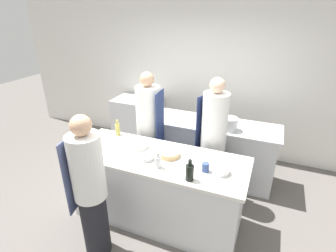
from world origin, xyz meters
The scene contains 17 objects.
ground_plane centered at (0.00, 0.00, 0.00)m, with size 16.00×16.00×0.00m, color #605B56.
wall_back centered at (0.00, 2.13, 1.40)m, with size 8.00×0.06×2.80m.
prep_counter centered at (0.00, 0.00, 0.47)m, with size 2.17×0.81×0.93m.
pass_counter centered at (0.34, 1.22, 0.47)m, with size 2.12×0.66×0.93m.
oven_range centered at (-1.22, 1.76, 0.47)m, with size 0.88×0.63×0.95m.
chef_at_prep_near centered at (-0.42, -0.74, 0.85)m, with size 0.38×0.36×1.68m.
chef_at_stove centered at (-0.44, 0.67, 0.89)m, with size 0.37×0.36×1.77m.
chef_at_pass_far centered at (0.52, 0.67, 0.90)m, with size 0.39×0.38×1.79m.
bottle_olive_oil centered at (0.11, -0.21, 1.01)m, with size 0.07×0.07×0.19m.
bottle_vinegar centered at (-0.74, 0.32, 1.02)m, with size 0.07×0.07×0.22m.
bottle_wine centered at (0.51, -0.30, 1.03)m, with size 0.09×0.09×0.24m.
bowl_mixing_large centered at (0.14, 0.06, 0.96)m, with size 0.25×0.25×0.06m.
bowl_prep_small centered at (-0.30, 0.11, 0.97)m, with size 0.23×0.23×0.08m.
bowl_ceramic_blue centered at (0.78, -0.05, 0.97)m, with size 0.20×0.20×0.07m.
bowl_wooden_salad centered at (-0.08, -0.10, 0.96)m, with size 0.17×0.17×0.05m.
cup centered at (0.62, -0.09, 0.98)m, with size 0.08×0.08×0.10m.
stockpot centered at (0.66, 1.07, 1.03)m, with size 0.23×0.23×0.19m.
Camera 1 is at (1.15, -2.45, 2.57)m, focal length 28.00 mm.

